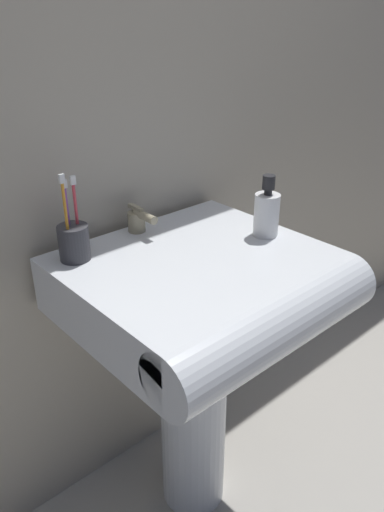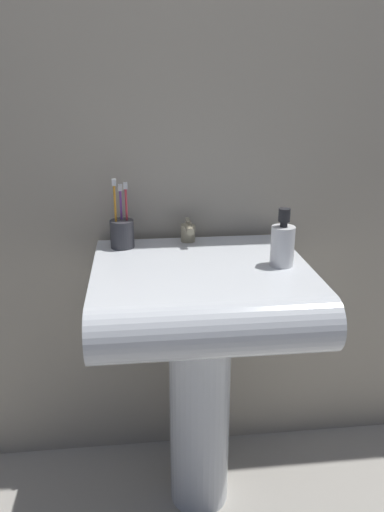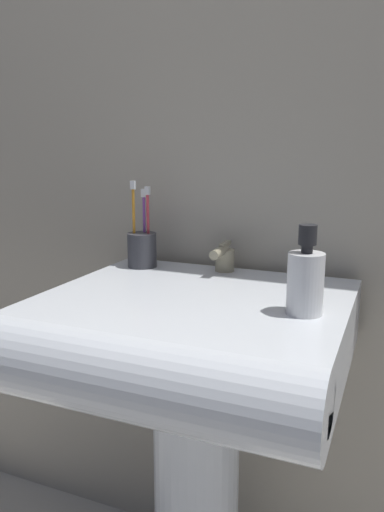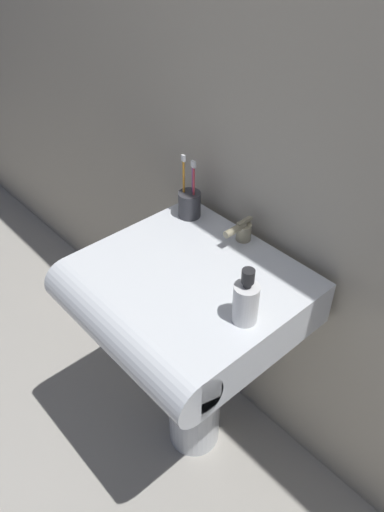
{
  "view_description": "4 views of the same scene",
  "coord_description": "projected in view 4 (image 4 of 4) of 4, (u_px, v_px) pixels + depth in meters",
  "views": [
    {
      "loc": [
        -0.71,
        -0.79,
        1.35
      ],
      "look_at": [
        -0.02,
        -0.02,
        0.83
      ],
      "focal_mm": 35.0,
      "sensor_mm": 36.0,
      "label": 1
    },
    {
      "loc": [
        -0.17,
        -1.29,
        1.31
      ],
      "look_at": [
        -0.02,
        0.01,
        0.84
      ],
      "focal_mm": 35.0,
      "sensor_mm": 36.0,
      "label": 2
    },
    {
      "loc": [
        0.37,
        -0.89,
        1.11
      ],
      "look_at": [
        0.0,
        -0.03,
        0.9
      ],
      "focal_mm": 35.0,
      "sensor_mm": 36.0,
      "label": 3
    },
    {
      "loc": [
        0.79,
        -0.71,
        1.72
      ],
      "look_at": [
        -0.01,
        -0.01,
        0.87
      ],
      "focal_mm": 35.0,
      "sensor_mm": 36.0,
      "label": 4
    }
  ],
  "objects": [
    {
      "name": "ground_plane",
      "position": [
        194.0,
        434.0,
        1.91
      ],
      "size": [
        6.0,
        6.0,
        0.0
      ],
      "primitive_type": "plane",
      "color": "#ADA89E",
      "rests_on": "ground"
    },
    {
      "name": "toothbrush_cup",
      "position": [
        189.0,
        203.0,
        1.58
      ],
      "size": [
        0.07,
        0.07,
        0.21
      ],
      "color": "#38383D",
      "rests_on": "sink_basin"
    },
    {
      "name": "sink_basin",
      "position": [
        180.0,
        298.0,
        1.41
      ],
      "size": [
        0.6,
        0.57,
        0.14
      ],
      "color": "white",
      "rests_on": "sink_pedestal"
    },
    {
      "name": "soap_bottle",
      "position": [
        246.0,
        301.0,
        1.21
      ],
      "size": [
        0.06,
        0.06,
        0.16
      ],
      "color": "white",
      "rests_on": "sink_basin"
    },
    {
      "name": "sink_pedestal",
      "position": [
        194.0,
        378.0,
        1.69
      ],
      "size": [
        0.19,
        0.19,
        0.68
      ],
      "primitive_type": "cylinder",
      "color": "white",
      "rests_on": "ground"
    },
    {
      "name": "wall_back",
      "position": [
        278.0,
        112.0,
        1.31
      ],
      "size": [
        5.0,
        0.05,
        2.4
      ],
      "primitive_type": "cube",
      "color": "#B7AD99",
      "rests_on": "ground"
    },
    {
      "name": "faucet",
      "position": [
        242.0,
        231.0,
        1.48
      ],
      "size": [
        0.05,
        0.11,
        0.07
      ],
      "color": "tan",
      "rests_on": "sink_basin"
    }
  ]
}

